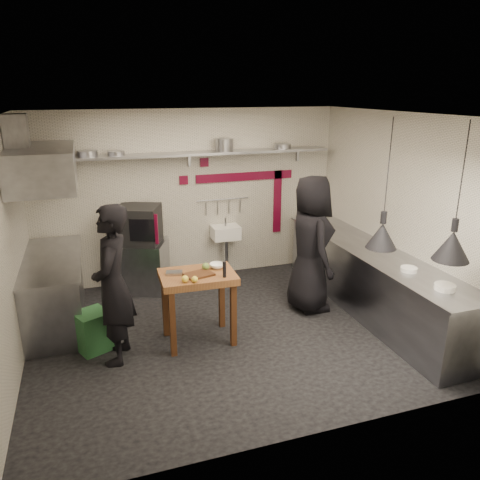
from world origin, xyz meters
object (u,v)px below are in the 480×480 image
object	(u,v)px
green_bin	(93,331)
chef_right	(311,244)
oven_stand	(143,266)
prep_table	(198,307)
combi_oven	(138,225)
chef_left	(113,285)

from	to	relation	value
green_bin	chef_right	size ratio (longest dim) A/B	0.25
oven_stand	prep_table	bearing A→B (deg)	-53.87
combi_oven	chef_left	bearing A→B (deg)	-82.92
combi_oven	prep_table	xyz separation A→B (m)	(0.49, -1.83, -0.63)
combi_oven	chef_left	distance (m)	2.02
green_bin	chef_right	world-z (taller)	chef_right
prep_table	combi_oven	bearing A→B (deg)	106.98
chef_right	prep_table	bearing A→B (deg)	106.89
combi_oven	chef_right	distance (m)	2.65
oven_stand	chef_right	xyz separation A→B (m)	(2.21, -1.43, 0.58)
prep_table	chef_right	world-z (taller)	chef_right
combi_oven	chef_left	world-z (taller)	chef_left
oven_stand	chef_left	size ratio (longest dim) A/B	0.42
oven_stand	chef_right	size ratio (longest dim) A/B	0.41
chef_right	chef_left	bearing A→B (deg)	104.32
oven_stand	chef_right	distance (m)	2.69
combi_oven	chef_right	world-z (taller)	chef_right
combi_oven	green_bin	bearing A→B (deg)	-93.89
combi_oven	green_bin	world-z (taller)	combi_oven
prep_table	chef_right	size ratio (longest dim) A/B	0.47
chef_left	green_bin	bearing A→B (deg)	-123.33
combi_oven	chef_right	size ratio (longest dim) A/B	0.32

